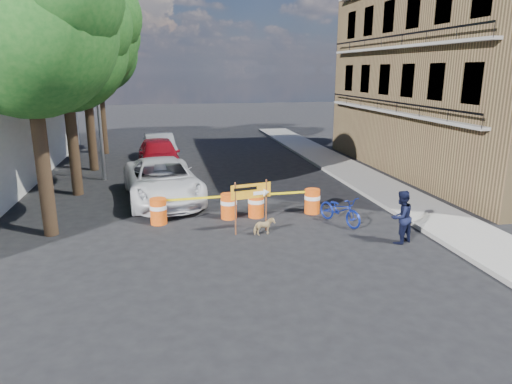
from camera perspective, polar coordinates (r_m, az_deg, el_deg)
name	(u,v)px	position (r m, az deg, el deg)	size (l,w,h in m)	color
ground	(271,242)	(14.16, 1.95, -6.21)	(120.00, 120.00, 0.00)	black
sidewalk_east	(373,184)	(21.59, 14.40, 1.02)	(2.40, 40.00, 0.15)	gray
apartment_building	(473,51)	(25.73, 25.48, 15.58)	(8.00, 16.00, 12.00)	olive
tree_near	(28,25)	(15.33, -26.58, 18.14)	(5.46, 5.20, 9.15)	#332316
tree_mid_a	(65,47)	(20.19, -22.81, 16.41)	(5.25, 5.00, 8.68)	#332316
tree_mid_b	(84,36)	(25.15, -20.76, 17.73)	(5.67, 5.40, 9.62)	#332316
tree_far	(98,51)	(30.08, -19.18, 16.31)	(5.04, 4.80, 8.84)	#332316
streetlamp	(98,87)	(22.53, -19.14, 12.31)	(1.25, 0.18, 8.00)	gray
barrel_far_left	(158,211)	(15.94, -12.11, -2.30)	(0.58, 0.58, 0.90)	#CE4E0C
barrel_mid_left	(229,206)	(16.20, -3.43, -1.71)	(0.58, 0.58, 0.90)	#CE4E0C
barrel_mid_right	(256,204)	(16.33, 0.00, -1.54)	(0.58, 0.58, 0.90)	#CE4E0C
barrel_far_right	(312,201)	(16.90, 7.03, -1.08)	(0.58, 0.58, 0.90)	#CE4E0C
detour_sign	(256,195)	(14.58, -0.02, -0.34)	(1.33, 0.36, 1.74)	#592D19
pedestrian	(401,217)	(14.48, 17.67, -3.00)	(0.80, 0.62, 1.65)	black
bicycle	(341,197)	(15.74, 10.54, -0.65)	(0.66, 0.99, 1.89)	#122597
dog	(264,227)	(14.61, 1.01, -4.34)	(0.30, 0.67, 0.57)	tan
suv_white	(162,181)	(18.67, -11.62, 1.40)	(2.75, 5.95, 1.65)	white
sedan_red	(159,155)	(24.32, -12.01, 4.59)	(2.03, 5.04, 1.72)	#A60D1C
sedan_silver	(160,147)	(27.45, -11.92, 5.53)	(1.59, 4.55, 1.50)	#A5A7AC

